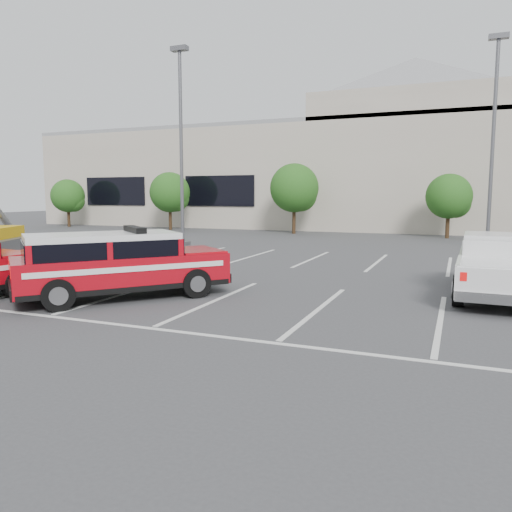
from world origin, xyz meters
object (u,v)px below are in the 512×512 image
at_px(convention_building, 391,170).
at_px(tree_mid_left, 296,190).
at_px(tree_far_left, 69,197).
at_px(fire_chief_suv, 119,269).
at_px(tree_left, 171,194).
at_px(tree_mid_right, 450,198).
at_px(light_pole_mid, 493,143).
at_px(white_pickup, 496,272).
at_px(light_pole_left, 181,147).

relative_size(convention_building, tree_mid_left, 12.38).
height_order(tree_far_left, fire_chief_suv, tree_far_left).
bearing_deg(convention_building, tree_left, -146.95).
bearing_deg(tree_mid_right, light_pole_mid, -72.48).
relative_size(light_pole_mid, white_pickup, 1.90).
xyz_separation_m(light_pole_mid, fire_chief_suv, (-9.49, -16.59, -4.42)).
relative_size(tree_left, tree_mid_left, 0.91).
distance_m(tree_far_left, light_pole_mid, 32.59).
xyz_separation_m(convention_building, tree_mid_left, (-5.09, -9.82, -1.68)).
relative_size(convention_building, white_pickup, 11.16).
bearing_deg(light_pole_mid, tree_left, 164.57).
xyz_separation_m(convention_building, white_pickup, (6.45, -28.43, -4.07)).
bearing_deg(convention_building, light_pole_left, -112.39).
bearing_deg(light_pole_left, tree_mid_right, 37.50).
distance_m(convention_building, tree_far_left, 27.03).
bearing_deg(white_pickup, tree_left, 140.79).
relative_size(tree_mid_right, fire_chief_suv, 0.76).
bearing_deg(fire_chief_suv, tree_left, 159.09).
distance_m(light_pole_mid, fire_chief_suv, 19.62).
bearing_deg(tree_mid_left, tree_left, -180.00).
relative_size(tree_far_left, light_pole_mid, 0.39).
distance_m(convention_building, light_pole_left, 21.49).
bearing_deg(convention_building, white_pickup, -77.21).
height_order(tree_mid_right, fire_chief_suv, tree_mid_right).
distance_m(tree_left, tree_mid_right, 20.00).
distance_m(tree_left, fire_chief_suv, 25.90).
relative_size(tree_far_left, tree_mid_left, 0.82).
height_order(tree_far_left, tree_mid_right, same).
relative_size(light_pole_left, fire_chief_suv, 1.94).
distance_m(tree_mid_left, white_pickup, 22.03).
height_order(light_pole_left, fire_chief_suv, light_pole_left).
xyz_separation_m(tree_mid_left, light_pole_mid, (11.91, -6.05, 2.14)).
distance_m(convention_building, light_pole_mid, 17.27).
bearing_deg(tree_mid_right, fire_chief_suv, -108.51).
xyz_separation_m(light_pole_left, light_pole_mid, (15.00, 4.00, 0.00)).
distance_m(light_pole_left, fire_chief_suv, 14.44).
bearing_deg(white_pickup, tree_mid_left, 123.42).
bearing_deg(convention_building, tree_mid_left, -117.40).
xyz_separation_m(tree_left, tree_mid_left, (10.00, 0.00, 0.27)).
height_order(tree_mid_left, white_pickup, tree_mid_left).
height_order(convention_building, fire_chief_suv, convention_building).
bearing_deg(tree_left, light_pole_left, -55.48).
relative_size(convention_building, tree_mid_right, 15.04).
distance_m(tree_mid_left, light_pole_left, 10.73).
distance_m(tree_far_left, tree_left, 10.00).
height_order(tree_far_left, light_pole_left, light_pole_left).
xyz_separation_m(light_pole_left, fire_chief_suv, (5.51, -12.59, -4.42)).
relative_size(tree_mid_left, fire_chief_suv, 0.92).
relative_size(tree_mid_right, light_pole_mid, 0.39).
bearing_deg(white_pickup, light_pole_mid, 89.95).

